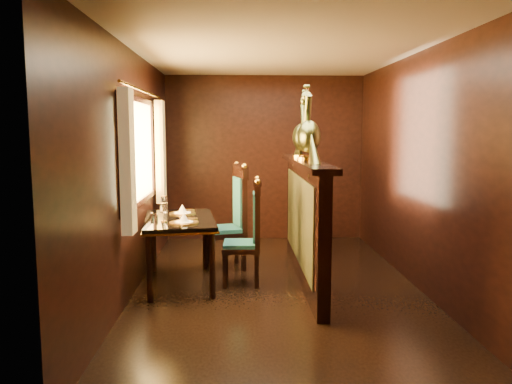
% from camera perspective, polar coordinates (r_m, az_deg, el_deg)
% --- Properties ---
extents(ground, '(5.00, 5.00, 0.00)m').
position_cam_1_polar(ground, '(5.43, 2.45, -10.95)').
color(ground, black).
rests_on(ground, ground).
extents(room_shell, '(3.04, 5.04, 2.52)m').
position_cam_1_polar(room_shell, '(5.17, 1.58, 6.00)').
color(room_shell, black).
rests_on(room_shell, ground).
extents(partition, '(0.26, 2.70, 1.36)m').
position_cam_1_polar(partition, '(5.58, 5.53, -2.93)').
color(partition, black).
rests_on(partition, ground).
extents(dining_table, '(0.91, 1.33, 0.93)m').
position_cam_1_polar(dining_table, '(5.49, -8.77, -3.68)').
color(dining_table, black).
rests_on(dining_table, ground).
extents(chair_left, '(0.43, 0.47, 1.18)m').
position_cam_1_polar(chair_left, '(5.46, -0.59, -4.20)').
color(chair_left, black).
rests_on(chair_left, ground).
extents(chair_right, '(0.57, 0.58, 1.29)m').
position_cam_1_polar(chair_right, '(6.08, -2.50, -2.45)').
color(chair_right, black).
rests_on(chair_right, ground).
extents(peacock_left, '(0.25, 0.68, 0.80)m').
position_cam_1_polar(peacock_left, '(5.25, 6.07, 7.94)').
color(peacock_left, '#1C5430').
rests_on(peacock_left, partition).
extents(peacock_right, '(0.24, 0.64, 0.76)m').
position_cam_1_polar(peacock_right, '(5.75, 5.34, 7.66)').
color(peacock_right, '#1C5430').
rests_on(peacock_right, partition).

